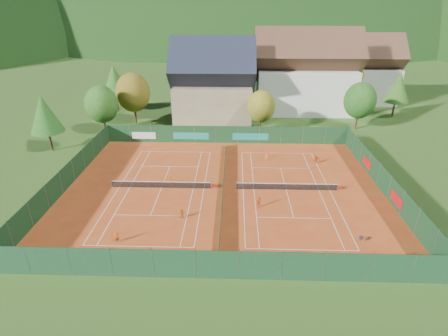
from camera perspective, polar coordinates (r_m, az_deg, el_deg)
ground at (r=44.74m, az=-0.08°, el=-3.44°), size 600.00×600.00×0.00m
clay_pad at (r=44.73m, az=-0.08°, el=-3.41°), size 40.00×32.00×0.01m
court_markings_left at (r=45.66m, az=-10.18°, el=-3.20°), size 11.03×23.83×0.00m
court_markings_right at (r=45.21m, az=10.13°, el=-3.51°), size 11.03×23.83×0.00m
tennis_net_left at (r=45.40m, az=-10.04°, el=-2.66°), size 13.30×0.10×1.02m
tennis_net_right at (r=44.99m, az=10.37°, el=-2.96°), size 13.30×0.10×1.02m
court_divider at (r=44.49m, az=-0.08°, el=-2.86°), size 0.03×28.80×1.00m
fence_north at (r=58.71m, az=-0.01°, el=5.45°), size 40.00×0.10×3.00m
fence_south at (r=30.71m, az=-1.10°, el=-15.55°), size 40.00×0.04×3.00m
fence_west at (r=48.88m, az=-24.22°, el=-1.22°), size 0.04×32.00×3.00m
fence_east at (r=47.86m, az=24.62°, el=-1.89°), size 0.09×32.00×3.00m
chalet at (r=70.84m, az=-1.76°, el=13.31°), size 16.20×12.00×16.00m
hotel_block_a at (r=77.84m, az=13.08°, el=14.38°), size 21.60×11.00×17.25m
hotel_block_b at (r=89.19m, az=21.23°, el=14.22°), size 17.28×10.00×15.50m
tree_west_front at (r=65.57m, az=-19.36°, el=9.78°), size 5.72×5.72×8.69m
tree_west_mid at (r=69.66m, az=-14.64°, el=11.83°), size 6.44×6.44×9.78m
tree_west_back at (r=78.77m, az=-17.46°, el=13.53°), size 5.60×5.60×10.00m
tree_center at (r=63.58m, az=6.07°, el=9.97°), size 5.01×5.01×7.60m
tree_east_front at (r=69.01m, az=21.31°, el=10.22°), size 5.72×5.72×8.69m
tree_east_mid at (r=79.80m, az=26.55°, el=11.69°), size 5.04×5.04×9.00m
tree_west_side at (r=60.93m, az=-27.29°, el=7.89°), size 5.04×5.04×9.00m
tree_east_back at (r=84.20m, az=19.43°, el=13.99°), size 7.15×7.15×10.86m
mountain_backdrop at (r=280.71m, az=7.52°, el=12.78°), size 820.00×530.00×242.00m
ball_hopper at (r=37.71m, az=21.51°, el=-10.59°), size 0.34×0.34×0.80m
loose_ball_0 at (r=40.95m, az=-10.53°, el=-6.84°), size 0.07×0.07×0.07m
loose_ball_1 at (r=34.42m, az=8.03°, el=-13.73°), size 0.07×0.07×0.07m
loose_ball_2 at (r=49.06m, az=1.65°, el=-0.62°), size 0.07×0.07×0.07m
loose_ball_3 at (r=52.61m, az=-2.03°, el=1.27°), size 0.07×0.07×0.07m
player_left_near at (r=36.71m, az=-17.15°, el=-10.69°), size 0.58×0.51×1.34m
player_left_mid at (r=38.94m, az=-6.87°, el=-7.42°), size 0.64×0.53×1.20m
player_left_far at (r=46.45m, az=-8.70°, el=-1.72°), size 0.87×0.61×1.23m
player_right_near at (r=40.69m, az=5.70°, el=-5.52°), size 0.84×0.93×1.52m
player_right_far_a at (r=53.02m, az=6.96°, el=1.97°), size 0.62×0.43×1.23m
player_right_far_b at (r=53.07m, az=14.74°, el=1.36°), size 1.28×0.63×1.32m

